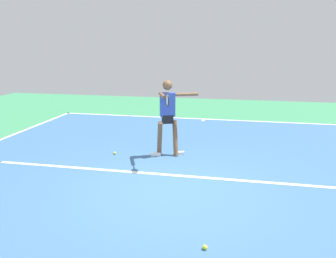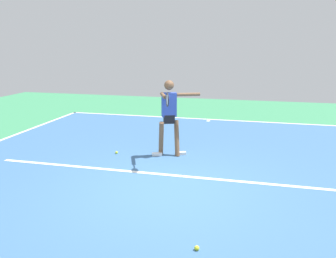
# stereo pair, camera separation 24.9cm
# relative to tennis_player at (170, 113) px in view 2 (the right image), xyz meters

# --- Properties ---
(ground_plane) EXTENTS (22.08, 22.08, 0.00)m
(ground_plane) POSITION_rel_tennis_player_xyz_m (-0.41, 1.91, -1.05)
(ground_plane) COLOR #388456
(court_surface) EXTENTS (10.75, 12.62, 0.00)m
(court_surface) POSITION_rel_tennis_player_xyz_m (-0.41, 1.91, -1.05)
(court_surface) COLOR #38608E
(court_surface) RESTS_ON ground_plane
(court_line_baseline_near) EXTENTS (10.75, 0.10, 0.01)m
(court_line_baseline_near) POSITION_rel_tennis_player_xyz_m (-0.41, -4.35, -1.05)
(court_line_baseline_near) COLOR white
(court_line_baseline_near) RESTS_ON ground_plane
(court_line_service) EXTENTS (8.07, 0.10, 0.01)m
(court_line_service) POSITION_rel_tennis_player_xyz_m (-0.41, 1.23, -1.05)
(court_line_service) COLOR white
(court_line_service) RESTS_ON ground_plane
(court_line_centre_mark) EXTENTS (0.10, 0.30, 0.01)m
(court_line_centre_mark) POSITION_rel_tennis_player_xyz_m (-0.41, -4.15, -1.05)
(court_line_centre_mark) COLOR white
(court_line_centre_mark) RESTS_ON ground_plane
(tennis_player) EXTENTS (1.09, 1.37, 1.82)m
(tennis_player) POSITION_rel_tennis_player_xyz_m (0.00, 0.00, 0.00)
(tennis_player) COLOR brown
(tennis_player) RESTS_ON ground_plane
(tennis_ball_centre_court) EXTENTS (0.07, 0.07, 0.07)m
(tennis_ball_centre_court) POSITION_rel_tennis_player_xyz_m (-1.27, 3.71, -1.02)
(tennis_ball_centre_court) COLOR yellow
(tennis_ball_centre_court) RESTS_ON ground_plane
(tennis_ball_by_baseline) EXTENTS (0.07, 0.07, 0.07)m
(tennis_ball_by_baseline) POSITION_rel_tennis_player_xyz_m (1.30, 0.17, -1.02)
(tennis_ball_by_baseline) COLOR #CCE033
(tennis_ball_by_baseline) RESTS_ON ground_plane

